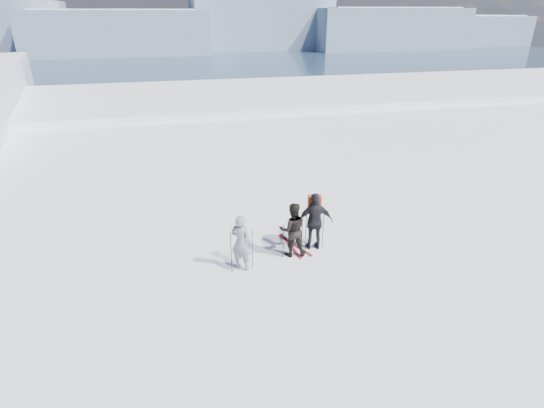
{
  "coord_description": "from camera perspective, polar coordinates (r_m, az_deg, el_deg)",
  "views": [
    {
      "loc": [
        -4.72,
        -8.2,
        7.05
      ],
      "look_at": [
        -1.94,
        3.0,
        1.79
      ],
      "focal_mm": 28.0,
      "sensor_mm": 36.0,
      "label": 1
    }
  ],
  "objects": [
    {
      "name": "ski_poles",
      "position": [
        13.07,
        1.65,
        -4.87
      ],
      "size": [
        3.09,
        0.72,
        1.36
      ],
      "color": "black",
      "rests_on": "ground"
    },
    {
      "name": "far_mountain_range",
      "position": [
        464.47,
        -10.48,
        22.37
      ],
      "size": [
        770.0,
        110.0,
        53.0
      ],
      "color": "slate",
      "rests_on": "ground"
    },
    {
      "name": "skis_loose",
      "position": [
        14.05,
        2.79,
        -5.57
      ],
      "size": [
        0.73,
        1.7,
        0.03
      ],
      "color": "black",
      "rests_on": "ground"
    },
    {
      "name": "skier_grey",
      "position": [
        12.48,
        -4.17,
        -5.19
      ],
      "size": [
        0.77,
        0.72,
        1.76
      ],
      "primitive_type": "imported",
      "rotation": [
        0.0,
        0.0,
        2.52
      ],
      "color": "gray",
      "rests_on": "ground"
    },
    {
      "name": "skier_pack",
      "position": [
        13.53,
        5.81,
        -2.36
      ],
      "size": [
        1.19,
        0.65,
        1.93
      ],
      "primitive_type": "imported",
      "rotation": [
        0.0,
        0.0,
        2.98
      ],
      "color": "black",
      "rests_on": "ground"
    },
    {
      "name": "lake_basin",
      "position": [
        40.81,
        -6.51,
        4.94
      ],
      "size": [
        820.0,
        820.0,
        71.62
      ],
      "color": "white",
      "rests_on": "ground"
    },
    {
      "name": "skier_dark",
      "position": [
        13.15,
        2.78,
        -3.45
      ],
      "size": [
        0.96,
        0.8,
        1.78
      ],
      "primitive_type": "imported",
      "rotation": [
        0.0,
        0.0,
        2.99
      ],
      "color": "black",
      "rests_on": "ground"
    },
    {
      "name": "backpack",
      "position": [
        13.25,
        5.85,
        2.89
      ],
      "size": [
        0.44,
        0.3,
        0.54
      ],
      "primitive_type": "cube",
      "rotation": [
        0.0,
        0.0,
        2.98
      ],
      "color": "red",
      "rests_on": "skier_pack"
    }
  ]
}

